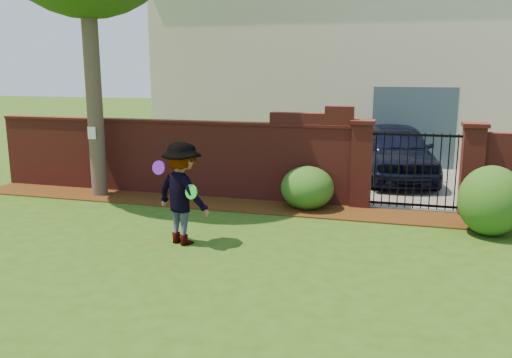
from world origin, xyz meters
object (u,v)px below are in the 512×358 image
(man, at_px, (181,194))
(frisbee_green, at_px, (191,192))
(car, at_px, (397,152))
(frisbee_purple, at_px, (159,168))

(man, xyz_separation_m, frisbee_green, (0.29, -0.23, 0.10))
(car, bearing_deg, man, -128.72)
(frisbee_purple, xyz_separation_m, frisbee_green, (0.64, -0.16, -0.34))
(frisbee_green, bearing_deg, man, 141.61)
(man, bearing_deg, frisbee_green, 166.14)
(frisbee_purple, bearing_deg, man, 11.41)
(man, height_order, frisbee_green, man)
(car, distance_m, frisbee_green, 7.30)
(car, xyz_separation_m, frisbee_green, (-3.14, -6.58, 0.23))
(car, height_order, frisbee_purple, car)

